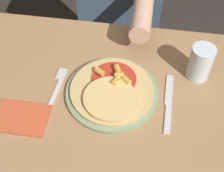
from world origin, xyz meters
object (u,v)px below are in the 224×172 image
Objects in this scene: fork at (57,86)px; person_diner at (122,2)px; pizza at (112,90)px; drinking_glass at (200,63)px; dining_table at (112,129)px; knife at (168,104)px; plate at (112,93)px.

person_diner reaches higher than fork.
pizza reaches higher than fork.
drinking_glass is 0.57m from person_diner.
dining_table is 0.64m from person_diner.
pizza is 1.18× the size of knife.
dining_table is at bearing -81.88° from pizza.
person_diner reaches higher than drinking_glass.
knife reaches higher than dining_table.
person_diner is (0.14, 0.57, -0.08)m from fork.
fork is at bearing 177.15° from knife.
drinking_glass is (0.44, 0.11, 0.06)m from fork.
dining_table is 5.57× the size of knife.
fork is at bearing -103.25° from person_diner.
knife is (0.18, -0.01, -0.02)m from pizza.
person_diner is (-0.04, 0.58, -0.11)m from pizza.
knife is (0.35, -0.02, 0.00)m from fork.
plate reaches higher than dining_table.
knife is 0.19× the size of person_diner.
knife is at bearing -123.45° from drinking_glass.
plate is at bearing -85.88° from person_diner.
knife is 1.83× the size of drinking_glass.
pizza is at bearing -84.52° from plate.
fork is at bearing 177.55° from pizza.
dining_table is at bearing -82.09° from plate.
drinking_glass is (0.26, 0.12, 0.04)m from pizza.
plate is 0.29m from drinking_glass.
fork is 0.80× the size of knife.
person_diner is at bearing 94.46° from dining_table.
person_diner reaches higher than plate.
plate is 0.18m from knife.
knife is at bearing -4.72° from plate.
pizza is 1.47× the size of fork.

